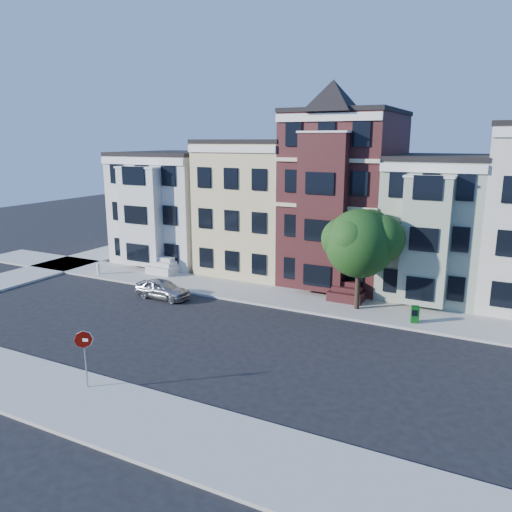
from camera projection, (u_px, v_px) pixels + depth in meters
The scene contains 12 objects.
ground at pixel (254, 348), 25.20m from camera, with size 120.00×120.00×0.00m, color black.
far_sidewalk at pixel (311, 302), 32.11m from camera, with size 60.00×4.00×0.15m, color #9E9B93.
near_sidewalk at pixel (154, 425), 18.25m from camera, with size 60.00×4.00×0.15m, color #9E9B93.
house_white at pixel (178, 208), 43.41m from camera, with size 8.00×9.00×9.00m, color beige.
house_yellow at pixel (260, 208), 39.74m from camera, with size 7.00×9.00×10.00m, color #CAB782.
house_brown at pixel (345, 200), 36.40m from camera, with size 7.00×9.00×12.00m, color #391516.
house_green at pixel (437, 227), 33.85m from camera, with size 6.00×9.00×9.00m, color gray.
street_tree at pixel (359, 248), 29.80m from camera, with size 6.53×6.53×7.60m, color #244F1B, non-canonical shape.
parked_car at pixel (163, 289), 32.96m from camera, with size 1.54×3.83×1.31m, color #9A9BA1.
newspaper_box at pixel (415, 314), 28.20m from camera, with size 0.43×0.39×0.96m, color #0D5014.
fire_hydrant at pixel (98, 270), 38.44m from camera, with size 0.24×0.24×0.69m, color silver.
stop_sign at pixel (85, 355), 20.59m from camera, with size 0.78×0.11×2.83m, color #A40B02, non-canonical shape.
Camera 1 is at (10.82, -20.84, 10.25)m, focal length 35.00 mm.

